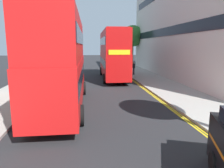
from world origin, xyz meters
The scene contains 9 objects.
sidewalk_right centered at (6.50, 16.00, 0.07)m, with size 4.00×80.00×0.14m, color #9E9991.
sidewalk_left centered at (-6.50, 16.00, 0.07)m, with size 4.00×80.00×0.14m, color #9E9991.
kerb_line_outer centered at (4.40, 14.00, 0.00)m, with size 0.10×56.00×0.01m, color yellow.
kerb_line_inner centered at (4.24, 14.00, 0.00)m, with size 0.10×56.00×0.01m, color yellow.
double_decker_bus_away centered at (-2.43, 13.03, 3.03)m, with size 2.86×10.83×5.64m.
double_decker_bus_oncoming centered at (2.23, 24.33, 3.03)m, with size 2.94×10.85×5.64m.
pedestrian_far centered at (5.26, 26.56, 0.99)m, with size 0.34×0.22×1.62m.
street_tree_near centered at (7.47, 37.53, 5.61)m, with size 3.78×3.78×7.39m.
townhouse_terrace_right centered at (13.50, 25.26, 7.27)m, with size 10.08×28.00×14.53m.
Camera 1 is at (-0.86, -0.24, 3.87)m, focal length 33.47 mm.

